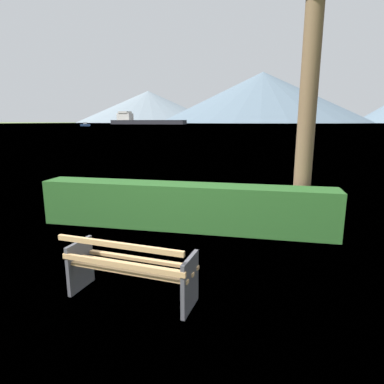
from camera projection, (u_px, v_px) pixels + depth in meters
ground_plane at (134, 297)px, 4.21m from camera, size 1400.00×1400.00×0.00m
water_surface at (260, 124)px, 297.83m from camera, size 620.00×620.00×0.00m
park_bench at (130, 269)px, 4.07m from camera, size 1.71×0.77×0.87m
hedge_row at (184, 206)px, 6.84m from camera, size 6.18×0.66×0.96m
cargo_ship_large at (142, 121)px, 259.62m from camera, size 64.77×18.05×10.26m
fishing_boat_near at (85, 125)px, 152.62m from camera, size 4.83×3.70×1.79m
distant_hills at (288, 98)px, 518.37m from camera, size 743.74×343.18×85.98m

